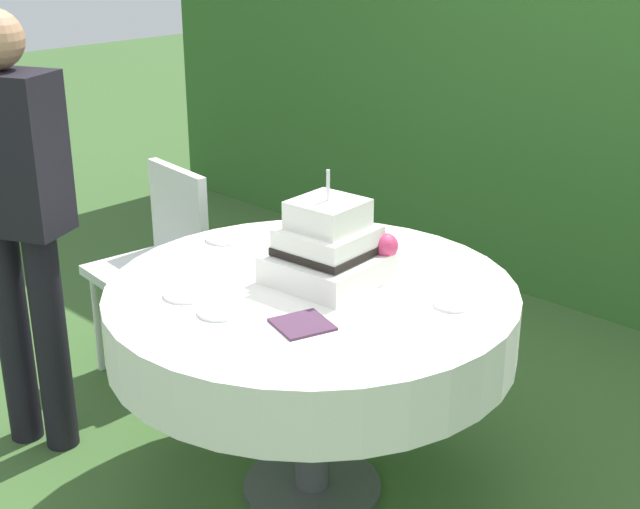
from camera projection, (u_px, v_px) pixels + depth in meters
ground_plane at (312, 488)px, 3.11m from camera, size 20.00×20.00×0.00m
cake_table at (312, 317)px, 2.87m from camera, size 1.32×1.32×0.77m
wedding_cake at (330, 249)px, 2.84m from camera, size 0.36×0.36×0.37m
serving_plate_near at (187, 294)px, 2.76m from camera, size 0.15×0.15×0.01m
serving_plate_far at (225, 238)px, 3.23m from camera, size 0.14×0.14×0.01m
serving_plate_left at (219, 312)px, 2.64m from camera, size 0.13×0.13×0.01m
serving_plate_right at (452, 304)px, 2.69m from camera, size 0.11×0.11×0.01m
napkin_stack at (302, 324)px, 2.56m from camera, size 0.19×0.19×0.01m
garden_chair at (160, 252)px, 3.74m from camera, size 0.44×0.44×0.89m
standing_person at (15, 208)px, 3.05m from camera, size 0.41×0.33×1.60m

